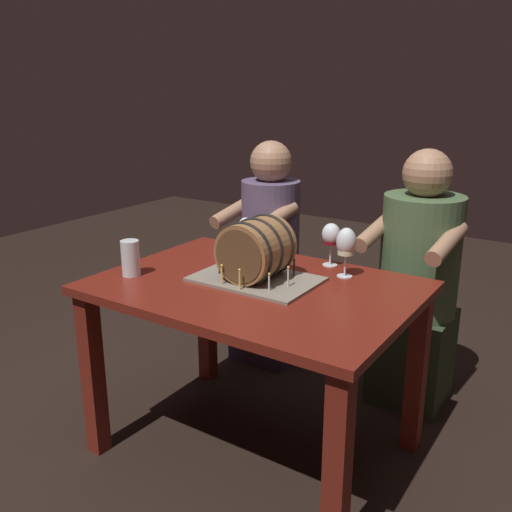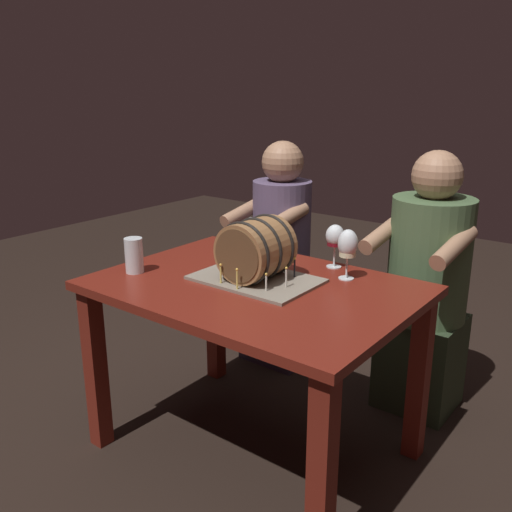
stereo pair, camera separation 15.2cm
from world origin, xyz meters
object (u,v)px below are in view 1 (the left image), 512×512
(wine_glass_empty, at_px, (245,229))
(wine_glass_red, at_px, (331,236))
(barrel_cake, at_px, (256,252))
(wine_glass_white, at_px, (346,244))
(dining_table, at_px, (255,312))
(person_seated_right, at_px, (417,288))
(person_seated_left, at_px, (270,264))
(beer_pint, at_px, (131,259))

(wine_glass_empty, relative_size, wine_glass_red, 0.95)
(barrel_cake, xyz_separation_m, wine_glass_white, (0.27, 0.23, 0.02))
(wine_glass_empty, bearing_deg, dining_table, -49.88)
(wine_glass_empty, height_order, wine_glass_white, wine_glass_white)
(wine_glass_red, relative_size, person_seated_right, 0.15)
(dining_table, relative_size, wine_glass_empty, 6.94)
(dining_table, relative_size, person_seated_left, 1.00)
(barrel_cake, bearing_deg, dining_table, -60.81)
(beer_pint, height_order, person_seated_right, person_seated_right)
(person_seated_left, height_order, person_seated_right, person_seated_right)
(wine_glass_red, height_order, person_seated_left, person_seated_left)
(wine_glass_red, bearing_deg, dining_table, -110.58)
(barrel_cake, height_order, person_seated_right, person_seated_right)
(wine_glass_empty, height_order, beer_pint, wine_glass_empty)
(dining_table, distance_m, wine_glass_red, 0.46)
(wine_glass_empty, xyz_separation_m, person_seated_left, (-0.16, 0.45, -0.31))
(dining_table, xyz_separation_m, wine_glass_red, (0.14, 0.36, 0.25))
(person_seated_left, bearing_deg, barrel_cake, -61.76)
(beer_pint, distance_m, person_seated_left, 0.97)
(dining_table, bearing_deg, person_seated_left, 118.28)
(dining_table, xyz_separation_m, person_seated_left, (-0.40, 0.74, -0.08))
(wine_glass_empty, bearing_deg, person_seated_left, 108.97)
(dining_table, relative_size, beer_pint, 8.39)
(wine_glass_white, xyz_separation_m, person_seated_right, (0.15, 0.48, -0.30))
(wine_glass_empty, distance_m, person_seated_left, 0.57)
(barrel_cake, bearing_deg, wine_glass_red, 65.12)
(wine_glass_white, bearing_deg, dining_table, -133.32)
(person_seated_right, bearing_deg, wine_glass_white, -107.33)
(wine_glass_empty, bearing_deg, wine_glass_red, 11.09)
(person_seated_right, bearing_deg, wine_glass_red, -124.65)
(dining_table, height_order, wine_glass_empty, wine_glass_empty)
(beer_pint, bearing_deg, wine_glass_empty, 64.77)
(dining_table, bearing_deg, person_seated_right, 61.78)
(beer_pint, relative_size, person_seated_left, 0.12)
(dining_table, distance_m, beer_pint, 0.54)
(wine_glass_empty, bearing_deg, beer_pint, -115.23)
(barrel_cake, relative_size, person_seated_right, 0.39)
(wine_glass_empty, relative_size, beer_pint, 1.21)
(wine_glass_red, xyz_separation_m, person_seated_left, (-0.54, 0.38, -0.32))
(beer_pint, height_order, person_seated_left, person_seated_left)
(dining_table, relative_size, wine_glass_red, 6.57)
(wine_glass_empty, bearing_deg, barrel_cake, -48.74)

